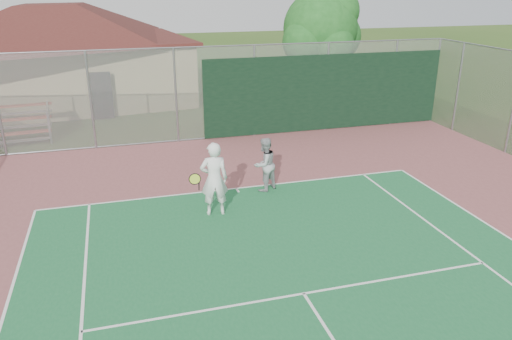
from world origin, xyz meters
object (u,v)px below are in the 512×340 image
(clubhouse, at_px, (56,45))
(player_grey_back, at_px, (265,165))
(bleachers, at_px, (5,124))
(tree, at_px, (322,31))
(player_white_front, at_px, (214,180))

(clubhouse, height_order, player_grey_back, clubhouse)
(clubhouse, height_order, bleachers, clubhouse)
(player_grey_back, bearing_deg, clubhouse, -93.52)
(tree, xyz_separation_m, player_white_front, (-7.04, -9.88, -2.66))
(player_grey_back, bearing_deg, tree, -150.24)
(player_white_front, xyz_separation_m, player_grey_back, (1.70, 1.18, -0.19))
(clubhouse, xyz_separation_m, bleachers, (-1.60, -6.30, -2.20))
(bleachers, xyz_separation_m, player_grey_back, (8.04, -7.38, 0.14))
(player_white_front, relative_size, player_grey_back, 1.24)
(clubhouse, distance_m, player_grey_back, 15.26)
(tree, relative_size, player_grey_back, 3.53)
(clubhouse, bearing_deg, tree, -30.11)
(bleachers, xyz_separation_m, tree, (13.38, 1.32, 2.98))
(bleachers, distance_m, player_grey_back, 10.92)
(clubhouse, xyz_separation_m, player_white_front, (4.74, -14.86, -1.87))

